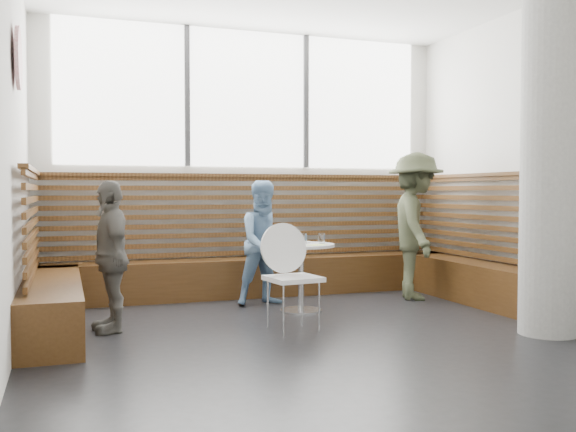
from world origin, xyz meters
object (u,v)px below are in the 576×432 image
object	(u,v)px
concrete_column	(550,151)
child_back	(266,243)
cafe_chair	(290,267)
child_left	(111,256)
adult_man	(416,226)
cafe_table	(301,263)

from	to	relation	value
concrete_column	child_back	size ratio (longest dim) A/B	2.34
cafe_chair	child_left	distance (m)	1.61
concrete_column	cafe_chair	size ratio (longest dim) A/B	3.33
concrete_column	child_left	xyz separation A→B (m)	(-3.60, 1.39, -0.93)
adult_man	cafe_chair	bearing A→B (deg)	140.39
cafe_chair	child_left	xyz separation A→B (m)	(-1.54, 0.45, 0.11)
concrete_column	child_left	size ratio (longest dim) A/B	2.37
cafe_chair	child_left	bearing A→B (deg)	155.46
concrete_column	child_left	world-z (taller)	concrete_column
cafe_table	cafe_chair	bearing A→B (deg)	-116.98
child_back	child_left	xyz separation A→B (m)	(-1.70, -0.81, -0.01)
adult_man	child_back	distance (m)	1.77
cafe_chair	adult_man	size ratio (longest dim) A/B	0.57
child_left	child_back	bearing A→B (deg)	109.89
cafe_table	adult_man	distance (m)	1.60
cafe_chair	child_back	world-z (taller)	child_back
child_back	child_left	world-z (taller)	child_back
cafe_table	cafe_chair	xyz separation A→B (m)	(-0.38, -0.75, 0.06)
concrete_column	child_left	distance (m)	3.97
cafe_table	child_back	world-z (taller)	child_back
cafe_chair	child_left	world-z (taller)	child_left
cafe_table	adult_man	bearing A→B (deg)	11.55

